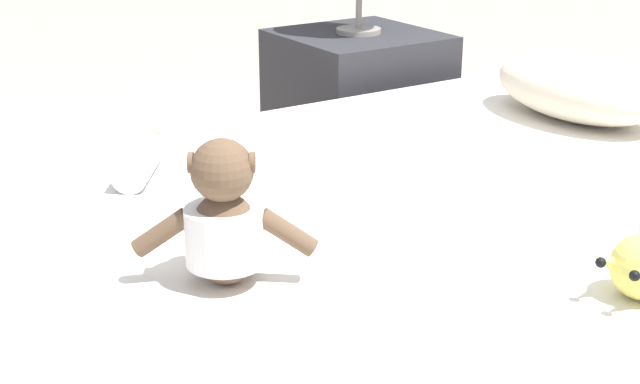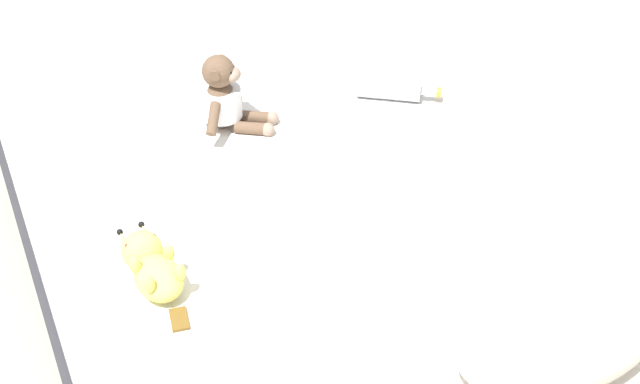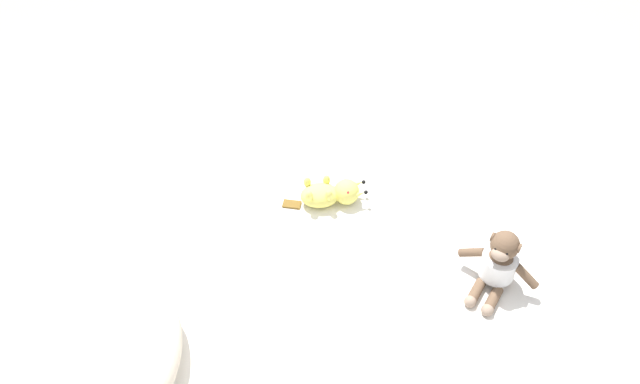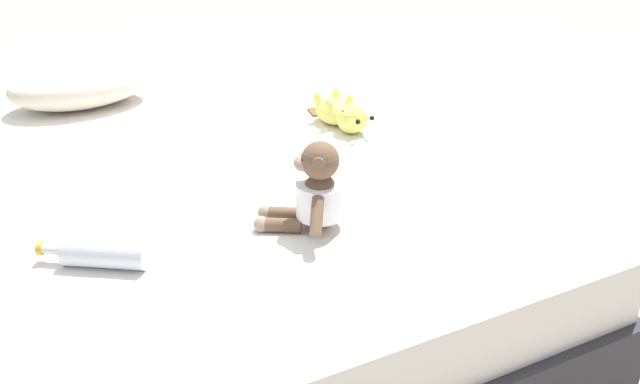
% 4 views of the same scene
% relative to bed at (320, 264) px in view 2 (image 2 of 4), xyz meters
% --- Properties ---
extents(ground_plane, '(16.00, 16.00, 0.00)m').
position_rel_bed_xyz_m(ground_plane, '(0.00, 0.00, -0.20)').
color(ground_plane, '#B7A893').
extents(bed, '(1.49, 2.02, 0.41)m').
position_rel_bed_xyz_m(bed, '(0.00, 0.00, 0.00)').
color(bed, '#2D2D33').
rests_on(bed, ground_plane).
extents(pillow, '(0.49, 0.29, 0.16)m').
position_rel_bed_xyz_m(pillow, '(-0.24, 0.69, 0.29)').
color(pillow, beige).
rests_on(pillow, bed).
extents(plush_monkey, '(0.25, 0.26, 0.24)m').
position_rel_bed_xyz_m(plush_monkey, '(0.10, -0.47, 0.30)').
color(plush_monkey, brown).
rests_on(plush_monkey, bed).
extents(plush_yellow_creature, '(0.13, 0.33, 0.10)m').
position_rel_bed_xyz_m(plush_yellow_creature, '(0.48, 0.09, 0.25)').
color(plush_yellow_creature, '#EAE066').
rests_on(plush_yellow_creature, bed).
extents(glass_bottle, '(0.24, 0.19, 0.07)m').
position_rel_bed_xyz_m(glass_bottle, '(-0.42, -0.40, 0.24)').
color(glass_bottle, silver).
rests_on(glass_bottle, bed).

